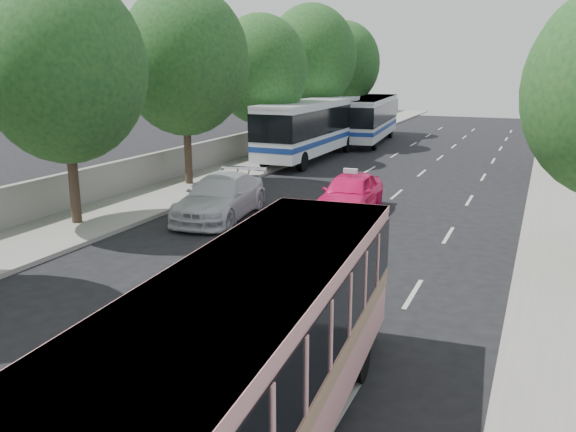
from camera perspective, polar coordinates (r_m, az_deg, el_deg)
The scene contains 15 objects.
ground at distance 14.10m, azimuth -9.11°, elevation -10.26°, with size 120.00×120.00×0.00m, color black.
sidewalk_left at distance 34.95m, azimuth -3.74°, elevation 4.67°, with size 4.00×90.00×0.15m, color #9E998E.
sidewalk_right at distance 31.40m, azimuth 25.28°, elevation 2.24°, with size 4.00×90.00×0.12m, color #9E998E.
low_wall at distance 35.66m, azimuth -6.36°, elevation 6.15°, with size 0.30×90.00×1.50m, color #9E998E.
tree_left_b at distance 22.75m, azimuth -20.23°, elevation 13.37°, with size 5.70×5.70×8.88m.
tree_left_c at distance 29.26m, azimuth -9.63°, elevation 14.59°, with size 6.00×6.00×9.35m.
tree_left_d at distance 36.24m, azimuth -2.51°, elevation 13.85°, with size 5.52×5.52×8.60m.
tree_left_e at distance 43.58m, azimuth 2.25°, elevation 14.94°, with size 6.30×6.30×9.82m.
tree_left_f at distance 51.20m, azimuth 5.29°, elevation 14.28°, with size 5.88×5.88×9.16m.
pink_bus at distance 8.98m, azimuth -3.41°, elevation -11.88°, with size 3.03×9.43×2.96m.
pink_taxi at distance 24.08m, azimuth 5.82°, elevation 2.12°, with size 1.91×4.74×1.61m, color #FF166E.
white_pickup at distance 23.46m, azimuth -6.34°, elevation 1.79°, with size 2.27×5.58×1.62m, color silver.
tour_coach_front at distance 37.67m, azimuth 2.16°, elevation 8.57°, with size 2.68×11.99×3.58m.
tour_coach_rear at distance 46.20m, azimuth 7.71°, elevation 9.28°, with size 3.43×11.32×3.33m.
taxi_roof_sign at distance 23.91m, azimuth 5.87°, elevation 4.22°, with size 0.55×0.18×0.18m, color silver.
Camera 1 is at (6.94, -10.83, 5.77)m, focal length 38.00 mm.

